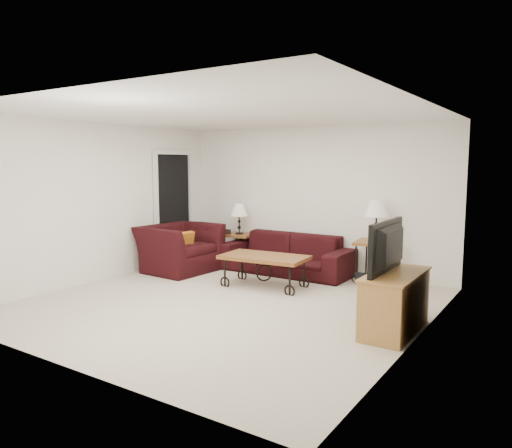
{
  "coord_description": "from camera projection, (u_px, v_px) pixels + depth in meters",
  "views": [
    {
      "loc": [
        3.81,
        -5.15,
        1.86
      ],
      "look_at": [
        0.0,
        0.7,
        1.0
      ],
      "focal_mm": 34.22,
      "sensor_mm": 36.0,
      "label": 1
    }
  ],
  "objects": [
    {
      "name": "ground",
      "position": [
        228.0,
        303.0,
        6.57
      ],
      "size": [
        5.0,
        5.0,
        0.0
      ],
      "primitive_type": "plane",
      "color": "beige",
      "rests_on": "ground"
    },
    {
      "name": "wall_back",
      "position": [
        312.0,
        199.0,
        8.5
      ],
      "size": [
        5.0,
        0.02,
        2.5
      ],
      "primitive_type": "cube",
      "color": "white",
      "rests_on": "ground"
    },
    {
      "name": "wall_front",
      "position": [
        60.0,
        233.0,
        4.34
      ],
      "size": [
        5.0,
        0.02,
        2.5
      ],
      "primitive_type": "cube",
      "color": "white",
      "rests_on": "ground"
    },
    {
      "name": "wall_left",
      "position": [
        101.0,
        202.0,
        7.77
      ],
      "size": [
        0.02,
        5.0,
        2.5
      ],
      "primitive_type": "cube",
      "color": "white",
      "rests_on": "ground"
    },
    {
      "name": "wall_right",
      "position": [
        421.0,
        223.0,
        5.06
      ],
      "size": [
        0.02,
        5.0,
        2.5
      ],
      "primitive_type": "cube",
      "color": "white",
      "rests_on": "ground"
    },
    {
      "name": "ceiling",
      "position": [
        226.0,
        114.0,
        6.26
      ],
      "size": [
        5.0,
        5.0,
        0.0
      ],
      "primitive_type": "plane",
      "color": "white",
      "rests_on": "wall_back"
    },
    {
      "name": "doorway",
      "position": [
        174.0,
        209.0,
        9.16
      ],
      "size": [
        0.08,
        0.94,
        2.04
      ],
      "primitive_type": "cube",
      "color": "black",
      "rests_on": "ground"
    },
    {
      "name": "sofa",
      "position": [
        286.0,
        254.0,
        8.35
      ],
      "size": [
        2.28,
        0.89,
        0.66
      ],
      "primitive_type": "imported",
      "color": "black",
      "rests_on": "ground"
    },
    {
      "name": "side_table_left",
      "position": [
        239.0,
        249.0,
        9.1
      ],
      "size": [
        0.59,
        0.59,
        0.57
      ],
      "primitive_type": "cube",
      "rotation": [
        0.0,
        0.0,
        0.14
      ],
      "color": "brown",
      "rests_on": "ground"
    },
    {
      "name": "side_table_right",
      "position": [
        375.0,
        262.0,
        7.68
      ],
      "size": [
        0.67,
        0.67,
        0.66
      ],
      "primitive_type": "cube",
      "rotation": [
        0.0,
        0.0,
        0.13
      ],
      "color": "brown",
      "rests_on": "ground"
    },
    {
      "name": "lamp_left",
      "position": [
        239.0,
        219.0,
        9.03
      ],
      "size": [
        0.36,
        0.36,
        0.57
      ],
      "primitive_type": null,
      "rotation": [
        0.0,
        0.0,
        0.14
      ],
      "color": "black",
      "rests_on": "side_table_left"
    },
    {
      "name": "lamp_right",
      "position": [
        376.0,
        221.0,
        7.59
      ],
      "size": [
        0.42,
        0.42,
        0.66
      ],
      "primitive_type": null,
      "rotation": [
        0.0,
        0.0,
        0.13
      ],
      "color": "black",
      "rests_on": "side_table_right"
    },
    {
      "name": "photo_frame_left",
      "position": [
        228.0,
        232.0,
        9.01
      ],
      "size": [
        0.11,
        0.05,
        0.09
      ],
      "primitive_type": "cube",
      "rotation": [
        0.0,
        0.0,
        0.32
      ],
      "color": "black",
      "rests_on": "side_table_left"
    },
    {
      "name": "photo_frame_right",
      "position": [
        382.0,
        240.0,
        7.42
      ],
      "size": [
        0.13,
        0.03,
        0.11
      ],
      "primitive_type": "cube",
      "rotation": [
        0.0,
        0.0,
        -0.08
      ],
      "color": "black",
      "rests_on": "side_table_right"
    },
    {
      "name": "coffee_table",
      "position": [
        264.0,
        271.0,
        7.4
      ],
      "size": [
        1.35,
        0.81,
        0.48
      ],
      "primitive_type": "cube",
      "rotation": [
        0.0,
        0.0,
        0.09
      ],
      "color": "brown",
      "rests_on": "ground"
    },
    {
      "name": "armchair",
      "position": [
        180.0,
        248.0,
        8.49
      ],
      "size": [
        1.15,
        1.3,
        0.81
      ],
      "primitive_type": "imported",
      "rotation": [
        0.0,
        0.0,
        1.52
      ],
      "color": "black",
      "rests_on": "ground"
    },
    {
      "name": "throw_pillow",
      "position": [
        184.0,
        243.0,
        8.35
      ],
      "size": [
        0.12,
        0.37,
        0.37
      ],
      "primitive_type": "cube",
      "rotation": [
        0.0,
        0.0,
        1.52
      ],
      "color": "#B46817",
      "rests_on": "armchair"
    },
    {
      "name": "tv_stand",
      "position": [
        395.0,
        302.0,
        5.41
      ],
      "size": [
        0.46,
        1.11,
        0.67
      ],
      "primitive_type": "cube",
      "color": "#B68243",
      "rests_on": "ground"
    },
    {
      "name": "television",
      "position": [
        395.0,
        247.0,
        5.34
      ],
      "size": [
        0.13,
        1.0,
        0.57
      ],
      "primitive_type": "imported",
      "rotation": [
        0.0,
        0.0,
        -1.57
      ],
      "color": "black",
      "rests_on": "tv_stand"
    },
    {
      "name": "backpack",
      "position": [
        366.0,
        274.0,
        7.29
      ],
      "size": [
        0.4,
        0.33,
        0.46
      ],
      "primitive_type": "ellipsoid",
      "rotation": [
        0.0,
        0.0,
        0.18
      ],
      "color": "black",
      "rests_on": "ground"
    }
  ]
}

